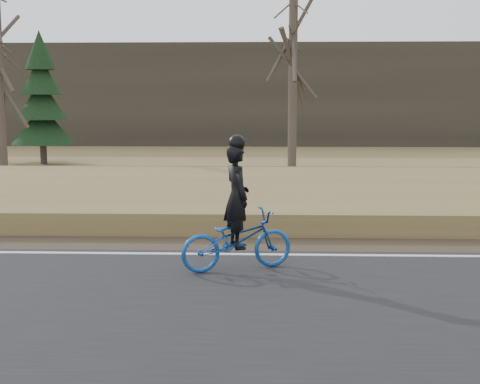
{
  "coord_description": "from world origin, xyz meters",
  "views": [
    {
      "loc": [
        3.71,
        -10.96,
        2.68
      ],
      "look_at": [
        3.29,
        0.5,
        1.1
      ],
      "focal_mm": 50.0,
      "sensor_mm": 36.0,
      "label": 1
    }
  ],
  "objects": [
    {
      "name": "edge_line",
      "position": [
        0.0,
        0.2,
        0.07
      ],
      "size": [
        120.0,
        0.12,
        0.01
      ],
      "primitive_type": "cube",
      "color": "silver",
      "rests_on": "road"
    },
    {
      "name": "treeline_backdrop",
      "position": [
        0.0,
        30.0,
        3.0
      ],
      "size": [
        120.0,
        4.0,
        6.0
      ],
      "primitive_type": "cube",
      "color": "#383328",
      "rests_on": "ground"
    },
    {
      "name": "conifer",
      "position": [
        -5.67,
        17.01,
        2.64
      ],
      "size": [
        2.6,
        2.6,
        5.59
      ],
      "color": "#50443A",
      "rests_on": "ground"
    },
    {
      "name": "shoulder",
      "position": [
        0.0,
        1.2,
        0.02
      ],
      "size": [
        120.0,
        1.6,
        0.04
      ],
      "primitive_type": "cube",
      "color": "#473A2B",
      "rests_on": "ground"
    },
    {
      "name": "railroad",
      "position": [
        0.0,
        8.0,
        0.53
      ],
      "size": [
        120.0,
        2.4,
        0.29
      ],
      "color": "black",
      "rests_on": "ballast"
    },
    {
      "name": "ballast",
      "position": [
        0.0,
        8.0,
        0.23
      ],
      "size": [
        120.0,
        3.0,
        0.45
      ],
      "primitive_type": "cube",
      "color": "slate",
      "rests_on": "ground"
    },
    {
      "name": "embankment",
      "position": [
        0.0,
        4.2,
        0.22
      ],
      "size": [
        120.0,
        5.0,
        0.44
      ],
      "primitive_type": "cube",
      "color": "olive",
      "rests_on": "ground"
    },
    {
      "name": "bare_tree_center",
      "position": [
        4.82,
        15.82,
        3.92
      ],
      "size": [
        0.36,
        0.36,
        7.83
      ],
      "primitive_type": "cylinder",
      "color": "#50443A",
      "rests_on": "ground"
    },
    {
      "name": "cyclist",
      "position": [
        3.29,
        -0.82,
        0.72
      ],
      "size": [
        1.89,
        1.23,
        2.1
      ],
      "rotation": [
        0.0,
        0.0,
        1.94
      ],
      "color": "#164A9C",
      "rests_on": "road"
    },
    {
      "name": "ground",
      "position": [
        0.0,
        0.0,
        0.0
      ],
      "size": [
        120.0,
        120.0,
        0.0
      ],
      "primitive_type": "plane",
      "color": "olive",
      "rests_on": "ground"
    }
  ]
}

